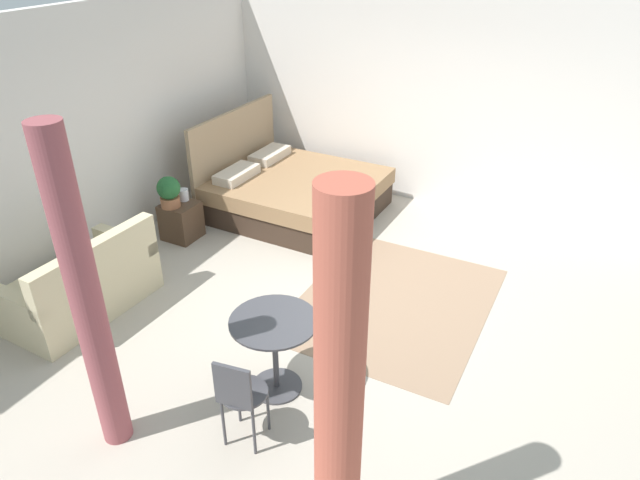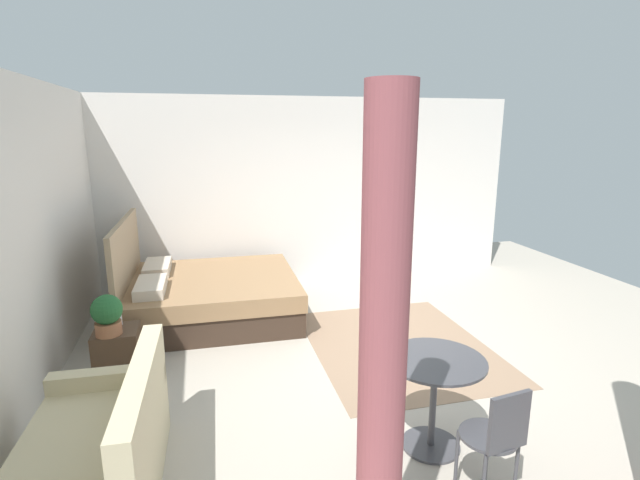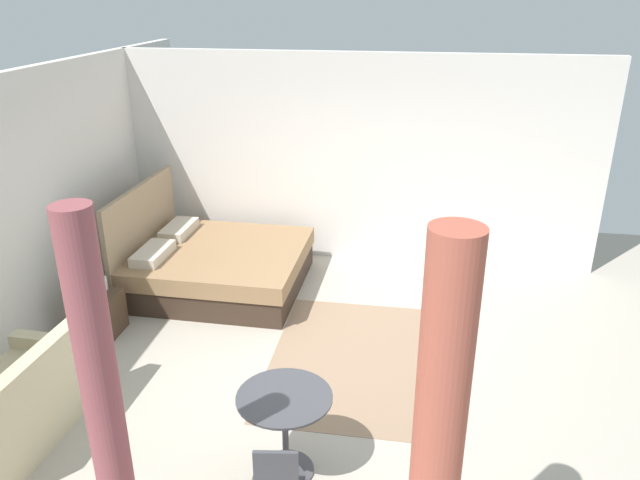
# 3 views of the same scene
# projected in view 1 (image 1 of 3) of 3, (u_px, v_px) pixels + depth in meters

# --- Properties ---
(ground_plane) EXTENTS (8.55, 9.40, 0.02)m
(ground_plane) POSITION_uv_depth(u_px,v_px,m) (357.00, 302.00, 6.12)
(ground_plane) COLOR #B2A899
(wall_back) EXTENTS (8.55, 0.12, 2.82)m
(wall_back) POSITION_uv_depth(u_px,v_px,m) (112.00, 129.00, 6.72)
(wall_back) COLOR silver
(wall_back) RESTS_ON ground
(wall_right) EXTENTS (0.12, 6.40, 2.82)m
(wall_right) POSITION_uv_depth(u_px,v_px,m) (447.00, 105.00, 7.57)
(wall_right) COLOR silver
(wall_right) RESTS_ON ground
(area_rug) EXTENTS (2.35, 1.88, 0.01)m
(area_rug) POSITION_uv_depth(u_px,v_px,m) (394.00, 302.00, 6.09)
(area_rug) COLOR #93755B
(area_rug) RESTS_ON ground
(bed) EXTENTS (1.93, 2.10, 1.29)m
(bed) POSITION_uv_depth(u_px,v_px,m) (293.00, 192.00, 7.84)
(bed) COLOR #38281E
(bed) RESTS_ON ground
(couch) EXTENTS (1.50, 0.89, 0.88)m
(couch) POSITION_uv_depth(u_px,v_px,m) (82.00, 286.00, 5.84)
(couch) COLOR beige
(couch) RESTS_ON ground
(nightstand) EXTENTS (0.41, 0.41, 0.47)m
(nightstand) POSITION_uv_depth(u_px,v_px,m) (181.00, 221.00, 7.23)
(nightstand) COLOR #473323
(nightstand) RESTS_ON ground
(potted_plant) EXTENTS (0.28, 0.28, 0.39)m
(potted_plant) POSITION_uv_depth(u_px,v_px,m) (169.00, 191.00, 6.95)
(potted_plant) COLOR #935B3D
(potted_plant) RESTS_ON nightstand
(vase) EXTENTS (0.12, 0.12, 0.15)m
(vase) POSITION_uv_depth(u_px,v_px,m) (184.00, 195.00, 7.17)
(vase) COLOR silver
(vase) RESTS_ON nightstand
(balcony_table) EXTENTS (0.74, 0.74, 0.72)m
(balcony_table) POSITION_uv_depth(u_px,v_px,m) (275.00, 341.00, 4.75)
(balcony_table) COLOR #3F3F44
(balcony_table) RESTS_ON ground
(cafe_chair_near_window) EXTENTS (0.41, 0.41, 0.85)m
(cafe_chair_near_window) POSITION_uv_depth(u_px,v_px,m) (239.00, 393.00, 4.21)
(cafe_chair_near_window) COLOR #3F3F44
(cafe_chair_near_window) RESTS_ON ground
(curtain_left) EXTENTS (0.28, 0.28, 2.56)m
(curtain_left) POSITION_uv_depth(u_px,v_px,m) (339.00, 397.00, 3.14)
(curtain_left) COLOR #C15B47
(curtain_left) RESTS_ON ground
(curtain_right) EXTENTS (0.22, 0.22, 2.56)m
(curtain_right) POSITION_uv_depth(u_px,v_px,m) (87.00, 302.00, 3.91)
(curtain_right) COLOR #994C51
(curtain_right) RESTS_ON ground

